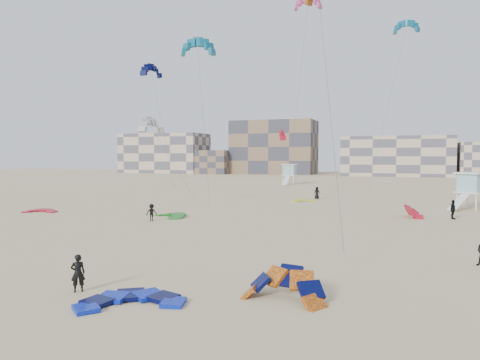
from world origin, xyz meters
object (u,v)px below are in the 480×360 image
(kite_ground_blue, at_px, (131,304))
(kitesurfer_main, at_px, (78,273))
(kite_ground_orange, at_px, (284,300))
(lifeguard_tower_near, at_px, (472,191))

(kite_ground_blue, height_order, kitesurfer_main, kitesurfer_main)
(kite_ground_blue, relative_size, kite_ground_orange, 1.19)
(kite_ground_orange, bearing_deg, lifeguard_tower_near, 84.53)
(kite_ground_orange, bearing_deg, kitesurfer_main, -156.78)
(kitesurfer_main, distance_m, lifeguard_tower_near, 47.54)
(kitesurfer_main, bearing_deg, kite_ground_blue, 126.11)
(kite_ground_blue, bearing_deg, kite_ground_orange, -7.42)
(kitesurfer_main, bearing_deg, lifeguard_tower_near, -157.64)
(kite_ground_blue, bearing_deg, lifeguard_tower_near, 35.44)
(kite_ground_blue, xyz_separation_m, kite_ground_orange, (5.88, 2.70, 0.00))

